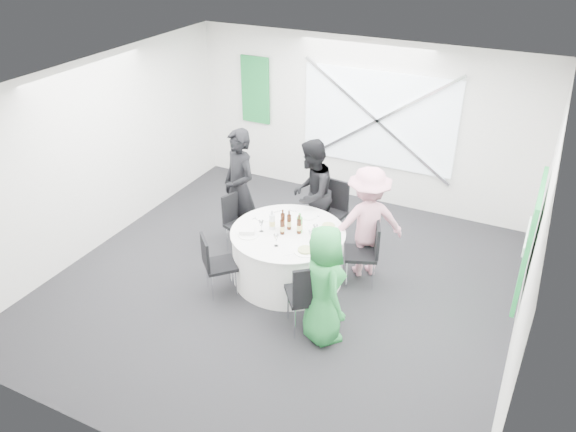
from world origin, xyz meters
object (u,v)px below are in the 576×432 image
at_px(person_woman_pink, 367,222).
at_px(banquet_table, 288,255).
at_px(chair_front_right, 308,292).
at_px(person_man_back_left, 239,188).
at_px(person_woman_green, 324,285).
at_px(green_water_bottle, 300,225).
at_px(chair_front_left, 214,261).
at_px(person_man_back, 311,194).
at_px(chair_back_right, 368,248).
at_px(chair_back_left, 238,218).
at_px(chair_back, 332,207).
at_px(clear_water_bottle, 272,222).

bearing_deg(person_woman_pink, banquet_table, 0.00).
relative_size(chair_front_right, person_man_back_left, 0.56).
height_order(person_man_back_left, person_woman_green, person_man_back_left).
xyz_separation_m(person_woman_green, green_water_bottle, (-0.76, 0.96, 0.11)).
relative_size(chair_front_left, person_man_back, 0.52).
height_order(chair_back_right, person_woman_green, person_woman_green).
bearing_deg(chair_back_left, person_man_back, -33.69).
bearing_deg(person_woman_green, person_woman_pink, -45.02).
bearing_deg(person_woman_green, chair_front_right, 47.98).
height_order(banquet_table, chair_back, chair_back).
distance_m(green_water_bottle, clear_water_bottle, 0.38).
relative_size(chair_back_right, chair_front_right, 0.93).
xyz_separation_m(banquet_table, chair_back_left, (-1.00, 0.35, 0.15)).
bearing_deg(chair_front_right, chair_back, -113.23).
bearing_deg(person_man_back_left, person_woman_pink, 29.21).
bearing_deg(person_woman_green, person_man_back_left, 8.09).
distance_m(chair_back_left, chair_back_right, 2.01).
distance_m(chair_front_left, green_water_bottle, 1.23).
height_order(banquet_table, chair_front_left, chair_front_left).
xyz_separation_m(person_woman_green, clear_water_bottle, (-1.13, 0.87, 0.11)).
xyz_separation_m(person_man_back_left, person_man_back, (0.99, 0.42, -0.07)).
distance_m(chair_back, clear_water_bottle, 1.33).
height_order(banquet_table, clear_water_bottle, clear_water_bottle).
relative_size(chair_back_left, person_woman_pink, 0.56).
height_order(chair_front_left, person_man_back, person_man_back).
bearing_deg(person_woman_green, chair_back_left, 11.47).
bearing_deg(clear_water_bottle, chair_back, 73.37).
height_order(chair_front_left, person_man_back_left, person_man_back_left).
relative_size(chair_back_right, green_water_bottle, 3.28).
height_order(chair_back, chair_back_right, chair_back).
bearing_deg(chair_back_right, person_man_back, -140.23).
height_order(chair_back_left, chair_front_left, chair_back_left).
bearing_deg(chair_back_right, clear_water_bottle, -92.34).
distance_m(chair_back, person_man_back, 0.42).
relative_size(chair_back_right, person_man_back_left, 0.52).
xyz_separation_m(banquet_table, chair_front_right, (0.72, -0.91, 0.22)).
relative_size(chair_back, chair_back_right, 1.05).
xyz_separation_m(banquet_table, chair_front_left, (-0.72, -0.74, 0.13)).
bearing_deg(person_woman_pink, chair_front_right, 48.49).
bearing_deg(chair_front_right, person_man_back_left, -77.89).
xyz_separation_m(chair_front_right, person_woman_pink, (0.19, 1.53, 0.21)).
relative_size(person_man_back_left, person_woman_green, 1.20).
relative_size(person_man_back_left, clear_water_bottle, 6.52).
relative_size(person_man_back_left, person_man_back, 1.08).
bearing_deg(green_water_bottle, chair_back, 89.94).
relative_size(banquet_table, chair_front_right, 1.54).
distance_m(person_man_back_left, person_woman_green, 2.51).
bearing_deg(person_man_back, clear_water_bottle, -12.43).
relative_size(banquet_table, chair_front_left, 1.77).
xyz_separation_m(chair_back_right, person_woman_pink, (-0.11, 0.24, 0.26)).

